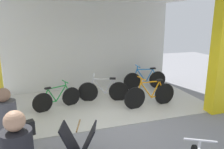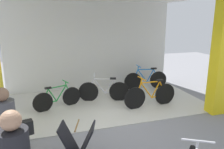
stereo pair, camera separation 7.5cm
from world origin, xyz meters
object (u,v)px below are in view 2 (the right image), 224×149
(bicycle_inside_1, at_px, (151,95))
(bicycle_inside_3, at_px, (146,80))
(bicycle_inside_2, at_px, (58,98))
(sandwich_board_sign, at_px, (78,142))
(pedestrian_0, at_px, (8,133))
(bicycle_inside_0, at_px, (104,91))

(bicycle_inside_1, xyz_separation_m, bicycle_inside_3, (0.66, 1.67, -0.01))
(bicycle_inside_2, relative_size, bicycle_inside_3, 0.84)
(bicycle_inside_2, xyz_separation_m, sandwich_board_sign, (0.19, -2.66, 0.03))
(bicycle_inside_2, bearing_deg, bicycle_inside_1, -14.58)
(bicycle_inside_2, xyz_separation_m, pedestrian_0, (-0.97, -2.81, 0.50))
(bicycle_inside_0, distance_m, bicycle_inside_3, 2.05)
(bicycle_inside_0, height_order, bicycle_inside_1, bicycle_inside_1)
(bicycle_inside_0, bearing_deg, pedestrian_0, -129.63)
(bicycle_inside_0, height_order, bicycle_inside_3, bicycle_inside_3)
(sandwich_board_sign, relative_size, pedestrian_0, 0.49)
(bicycle_inside_2, bearing_deg, sandwich_board_sign, -85.90)
(bicycle_inside_3, bearing_deg, bicycle_inside_2, -164.28)
(bicycle_inside_2, bearing_deg, bicycle_inside_0, 6.92)
(bicycle_inside_3, height_order, sandwich_board_sign, bicycle_inside_3)
(bicycle_inside_0, relative_size, sandwich_board_sign, 2.05)
(bicycle_inside_0, bearing_deg, sandwich_board_sign, -114.77)
(pedestrian_0, bearing_deg, bicycle_inside_2, 70.87)
(bicycle_inside_1, bearing_deg, sandwich_board_sign, -142.64)
(bicycle_inside_0, xyz_separation_m, pedestrian_0, (-2.48, -2.99, 0.47))
(bicycle_inside_3, xyz_separation_m, sandwich_board_sign, (-3.21, -3.62, -0.01))
(bicycle_inside_1, xyz_separation_m, bicycle_inside_2, (-2.74, 0.71, -0.05))
(bicycle_inside_2, height_order, pedestrian_0, pedestrian_0)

